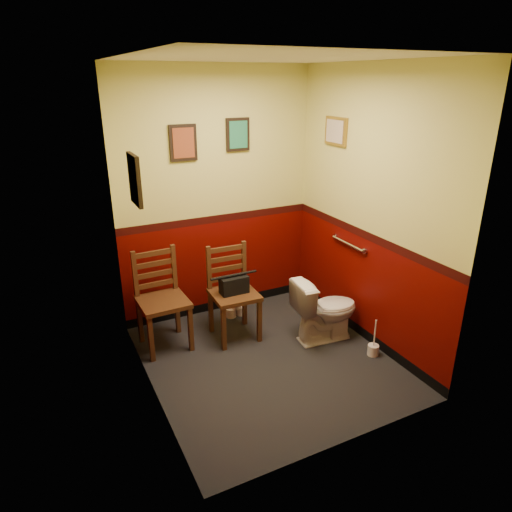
{
  "coord_description": "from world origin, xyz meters",
  "views": [
    {
      "loc": [
        -1.77,
        -3.3,
        2.56
      ],
      "look_at": [
        0.0,
        0.25,
        1.0
      ],
      "focal_mm": 32.0,
      "sensor_mm": 36.0,
      "label": 1
    }
  ],
  "objects": [
    {
      "name": "grab_bar",
      "position": [
        1.07,
        0.25,
        0.95
      ],
      "size": [
        0.05,
        0.56,
        0.06
      ],
      "color": "silver",
      "rests_on": "wall_right"
    },
    {
      "name": "toilet_brush",
      "position": [
        0.98,
        -0.38,
        0.06
      ],
      "size": [
        0.11,
        0.11,
        0.39
      ],
      "color": "silver",
      "rests_on": "floor"
    },
    {
      "name": "toilet",
      "position": [
        0.72,
        0.1,
        0.33
      ],
      "size": [
        0.72,
        0.44,
        0.67
      ],
      "primitive_type": "imported",
      "rotation": [
        0.0,
        0.0,
        1.48
      ],
      "color": "white",
      "rests_on": "floor"
    },
    {
      "name": "floor",
      "position": [
        0.0,
        0.0,
        0.0
      ],
      "size": [
        2.2,
        2.4,
        0.0
      ],
      "primitive_type": "cube",
      "color": "black",
      "rests_on": "ground"
    },
    {
      "name": "chair_left",
      "position": [
        -0.8,
        0.74,
        0.5
      ],
      "size": [
        0.48,
        0.48,
        1.0
      ],
      "rotation": [
        0.0,
        0.0,
        0.03
      ],
      "color": "#3E2412",
      "rests_on": "floor"
    },
    {
      "name": "tp_stack",
      "position": [
        0.09,
        0.94,
        0.18
      ],
      "size": [
        0.24,
        0.15,
        0.42
      ],
      "color": "silver",
      "rests_on": "floor"
    },
    {
      "name": "ceiling",
      "position": [
        0.0,
        0.0,
        2.7
      ],
      "size": [
        2.2,
        2.4,
        0.0
      ],
      "primitive_type": "cube",
      "rotation": [
        3.14,
        0.0,
        0.0
      ],
      "color": "silver",
      "rests_on": "ground"
    },
    {
      "name": "framed_print_left",
      "position": [
        -1.08,
        0.1,
        1.85
      ],
      "size": [
        0.04,
        0.3,
        0.38
      ],
      "color": "black",
      "rests_on": "wall_left"
    },
    {
      "name": "handbag",
      "position": [
        -0.1,
        0.55,
        0.6
      ],
      "size": [
        0.28,
        0.14,
        0.21
      ],
      "rotation": [
        0.0,
        0.0,
        -0.0
      ],
      "color": "black",
      "rests_on": "chair_right"
    },
    {
      "name": "wall_left",
      "position": [
        -1.1,
        0.0,
        1.35
      ],
      "size": [
        0.0,
        2.4,
        2.7
      ],
      "primitive_type": "cube",
      "rotation": [
        1.57,
        0.0,
        1.57
      ],
      "color": "#4F0503",
      "rests_on": "ground"
    },
    {
      "name": "chair_right",
      "position": [
        -0.1,
        0.59,
        0.49
      ],
      "size": [
        0.47,
        0.47,
        0.97
      ],
      "rotation": [
        0.0,
        0.0,
        -0.04
      ],
      "color": "#3E2412",
      "rests_on": "floor"
    },
    {
      "name": "wall_front",
      "position": [
        0.0,
        -1.2,
        1.35
      ],
      "size": [
        2.2,
        0.0,
        2.7
      ],
      "primitive_type": "cube",
      "rotation": [
        -1.57,
        0.0,
        0.0
      ],
      "color": "#4F0503",
      "rests_on": "ground"
    },
    {
      "name": "framed_print_back_a",
      "position": [
        -0.35,
        1.18,
        1.95
      ],
      "size": [
        0.28,
        0.04,
        0.36
      ],
      "color": "black",
      "rests_on": "wall_back"
    },
    {
      "name": "framed_print_right",
      "position": [
        1.08,
        0.6,
        2.05
      ],
      "size": [
        0.04,
        0.34,
        0.28
      ],
      "color": "olive",
      "rests_on": "wall_right"
    },
    {
      "name": "wall_back",
      "position": [
        0.0,
        1.2,
        1.35
      ],
      "size": [
        2.2,
        0.0,
        2.7
      ],
      "primitive_type": "cube",
      "rotation": [
        1.57,
        0.0,
        0.0
      ],
      "color": "#4F0503",
      "rests_on": "ground"
    },
    {
      "name": "framed_print_back_b",
      "position": [
        0.25,
        1.18,
        2.0
      ],
      "size": [
        0.26,
        0.04,
        0.34
      ],
      "color": "black",
      "rests_on": "wall_back"
    },
    {
      "name": "wall_right",
      "position": [
        1.1,
        0.0,
        1.35
      ],
      "size": [
        0.0,
        2.4,
        2.7
      ],
      "primitive_type": "cube",
      "rotation": [
        1.57,
        0.0,
        -1.57
      ],
      "color": "#4F0503",
      "rests_on": "ground"
    }
  ]
}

